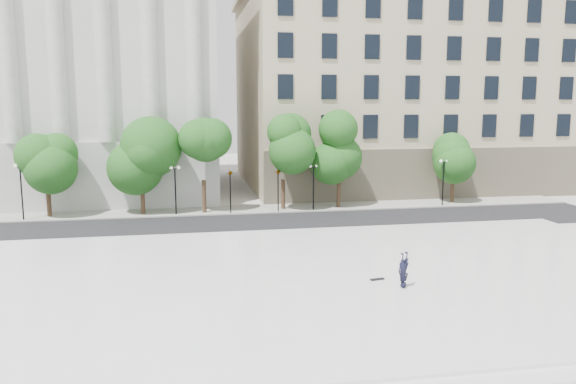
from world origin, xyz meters
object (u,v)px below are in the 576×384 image
Objects in this scene: skateboard at (377,279)px; traffic_light_west at (230,171)px; person_lying at (403,283)px; traffic_light_east at (278,170)px.

traffic_light_west is at bearing 95.92° from skateboard.
traffic_light_west reaches higher than person_lying.
traffic_light_east is 2.42× the size of person_lying.
skateboard is at bearing 96.56° from person_lying.
skateboard is (1.68, -20.46, -3.22)m from traffic_light_east.
person_lying is at bearing -68.74° from skateboard.
traffic_light_west reaches higher than traffic_light_east.
traffic_light_east is at bearing 0.00° from traffic_light_west.
traffic_light_west is at bearing 82.28° from person_lying.
person_lying is 1.61m from skateboard.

